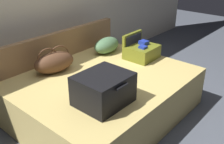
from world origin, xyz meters
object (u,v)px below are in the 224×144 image
Objects in this scene: hard_case_large at (103,89)px; duffel_bag at (54,62)px; pillow_near_headboard at (107,45)px; hard_case_medium at (141,50)px; bed at (104,95)px.

hard_case_large is 0.93× the size of duffel_bag.
pillow_near_headboard is at bearing -2.26° from duffel_bag.
hard_case_large is 1.13× the size of pillow_near_headboard.
hard_case_medium reaches higher than pillow_near_headboard.
hard_case_medium is at bearing 18.08° from hard_case_large.
bed is at bearing 41.96° from hard_case_large.
hard_case_large is 1.35m from pillow_near_headboard.
hard_case_large is (-0.42, -0.37, 0.40)m from bed.
pillow_near_headboard is (1.02, 0.88, -0.05)m from hard_case_large.
hard_case_medium is 0.76× the size of duffel_bag.
hard_case_medium is 0.52m from pillow_near_headboard.
hard_case_medium reaches higher than hard_case_large.
hard_case_large reaches higher than pillow_near_headboard.
duffel_bag is at bearing 177.74° from pillow_near_headboard.
duffel_bag is (-1.04, 0.53, 0.02)m from hard_case_medium.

